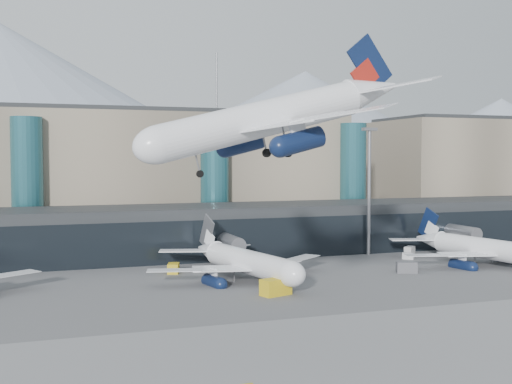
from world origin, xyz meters
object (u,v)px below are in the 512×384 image
veh_d (410,250)px  jet_parked_right (474,241)px  lightmast_mid (369,184)px  veh_g (408,256)px  veh_b (173,268)px  veh_c (407,267)px  veh_h (276,287)px  jet_parked_mid (239,253)px  hero_jet (287,106)px

veh_d → jet_parked_right: bearing=-109.9°
lightmast_mid → veh_g: 16.36m
lightmast_mid → veh_b: (-41.54, -7.67, -13.58)m
veh_c → veh_h: size_ratio=0.79×
veh_c → veh_d: veh_c is taller
lightmast_mid → jet_parked_mid: size_ratio=0.76×
veh_c → veh_d: (12.31, 18.35, -0.15)m
jet_parked_right → lightmast_mid: bearing=29.9°
jet_parked_mid → veh_b: 12.61m
veh_g → veh_c: bearing=-82.3°
lightmast_mid → veh_c: size_ratio=7.53×
hero_jet → veh_b: bearing=84.7°
jet_parked_mid → veh_d: bearing=-83.4°
hero_jet → jet_parked_right: bearing=27.4°
veh_d → veh_b: bearing=146.8°
lightmast_mid → jet_parked_mid: (-32.34, -15.67, -10.33)m
jet_parked_right → veh_g: (-8.84, 8.08, -3.48)m
lightmast_mid → jet_parked_right: bearing=-49.8°
lightmast_mid → veh_h: lightmast_mid is taller
jet_parked_right → veh_b: 55.47m
jet_parked_mid → jet_parked_right: jet_parked_right is taller
hero_jet → veh_b: (-2.37, 45.69, -23.88)m
jet_parked_right → veh_c: (-17.25, -4.69, -3.15)m
lightmast_mid → veh_h: (-31.35, -29.69, -13.23)m
hero_jet → lightmast_mid: bearing=45.4°
jet_parked_mid → veh_c: 28.90m
jet_parked_mid → veh_b: jet_parked_mid is taller
veh_c → veh_g: (8.41, 12.77, -0.33)m
veh_g → veh_h: bearing=-107.2°
hero_jet → veh_d: size_ratio=11.53×
veh_g → jet_parked_right: bearing=-1.4°
veh_b → veh_h: size_ratio=0.68×
hero_jet → veh_h: (7.82, 23.67, -23.54)m
lightmast_mid → veh_d: (8.32, -2.00, -13.63)m
lightmast_mid → veh_c: (-3.99, -20.35, -13.47)m
jet_parked_right → veh_b: (-54.79, 7.99, -3.25)m
veh_c → jet_parked_mid: bearing=-168.4°
hero_jet → veh_d: (47.49, 51.36, -23.93)m
jet_parked_right → veh_g: jet_parked_right is taller
veh_d → veh_g: veh_d is taller
hero_jet → veh_d: hero_jet is taller
jet_parked_mid → veh_b: size_ratio=11.55×
jet_parked_mid → veh_h: jet_parked_mid is taller
veh_b → veh_g: bearing=-72.1°
veh_b → jet_parked_mid: bearing=-113.2°
veh_b → veh_g: (45.95, 0.09, -0.22)m
jet_parked_mid → jet_parked_right: bearing=-101.9°
veh_d → veh_c: bearing=-163.6°
veh_d → veh_g: 6.82m
veh_h → hero_jet: bearing=-127.1°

